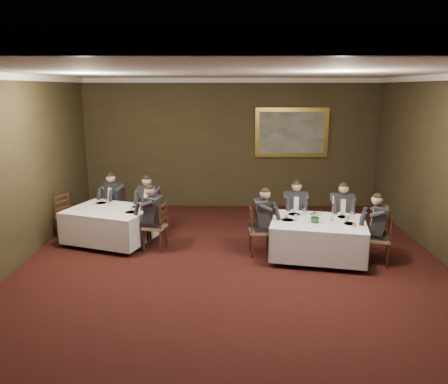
{
  "coord_description": "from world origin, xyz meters",
  "views": [
    {
      "loc": [
        -0.15,
        -6.91,
        3.25
      ],
      "look_at": [
        -0.18,
        1.86,
        1.15
      ],
      "focal_mm": 35.0,
      "sensor_mm": 36.0,
      "label": 1
    }
  ],
  "objects_px": {
    "diner_sec_backright": "(149,212)",
    "chair_main_backleft": "(295,228)",
    "diner_sec_backleft": "(115,208)",
    "centerpiece": "(316,216)",
    "painting": "(292,133)",
    "chair_main_backright": "(340,231)",
    "diner_main_backright": "(341,221)",
    "diner_sec_endright": "(155,226)",
    "table_second": "(110,223)",
    "diner_main_endleft": "(260,230)",
    "chair_sec_backright": "(150,221)",
    "chair_sec_backleft": "(116,217)",
    "table_main": "(318,237)",
    "candlestick": "(333,211)",
    "chair_sec_endright": "(156,236)",
    "chair_main_endleft": "(259,241)",
    "diner_main_backleft": "(295,219)",
    "chair_main_endright": "(378,249)",
    "chair_sec_endleft": "(69,225)",
    "diner_main_endright": "(379,237)"
  },
  "relations": [
    {
      "from": "chair_sec_backleft",
      "to": "painting",
      "type": "relative_size",
      "value": 0.51
    },
    {
      "from": "diner_main_backright",
      "to": "centerpiece",
      "type": "relative_size",
      "value": 4.8
    },
    {
      "from": "diner_main_backleft",
      "to": "painting",
      "type": "bearing_deg",
      "value": -90.86
    },
    {
      "from": "table_main",
      "to": "diner_main_backright",
      "type": "distance_m",
      "value": 1.03
    },
    {
      "from": "diner_main_backleft",
      "to": "chair_main_endright",
      "type": "distance_m",
      "value": 1.86
    },
    {
      "from": "chair_main_endleft",
      "to": "chair_sec_backright",
      "type": "relative_size",
      "value": 1.0
    },
    {
      "from": "table_main",
      "to": "chair_main_backright",
      "type": "bearing_deg",
      "value": 50.82
    },
    {
      "from": "chair_main_backleft",
      "to": "diner_sec_backleft",
      "type": "distance_m",
      "value": 4.17
    },
    {
      "from": "diner_sec_backright",
      "to": "chair_main_backleft",
      "type": "bearing_deg",
      "value": -174.38
    },
    {
      "from": "table_second",
      "to": "candlestick",
      "type": "distance_m",
      "value": 4.6
    },
    {
      "from": "chair_sec_endright",
      "to": "centerpiece",
      "type": "height_order",
      "value": "centerpiece"
    },
    {
      "from": "diner_sec_backright",
      "to": "table_main",
      "type": "bearing_deg",
      "value": 171.38
    },
    {
      "from": "chair_sec_endright",
      "to": "chair_main_endleft",
      "type": "bearing_deg",
      "value": -84.91
    },
    {
      "from": "chair_sec_backright",
      "to": "chair_main_backleft",
      "type": "bearing_deg",
      "value": -174.58
    },
    {
      "from": "table_main",
      "to": "diner_sec_backright",
      "type": "xyz_separation_m",
      "value": [
        -3.51,
        1.5,
        0.06
      ]
    },
    {
      "from": "diner_main_endleft",
      "to": "centerpiece",
      "type": "height_order",
      "value": "diner_main_endleft"
    },
    {
      "from": "chair_sec_endright",
      "to": "diner_main_endleft",
      "type": "bearing_deg",
      "value": -84.85
    },
    {
      "from": "diner_sec_backright",
      "to": "centerpiece",
      "type": "distance_m",
      "value": 3.81
    },
    {
      "from": "chair_main_backleft",
      "to": "diner_main_backright",
      "type": "xyz_separation_m",
      "value": [
        0.94,
        -0.2,
        0.23
      ]
    },
    {
      "from": "diner_main_backright",
      "to": "chair_main_backleft",
      "type": "bearing_deg",
      "value": -5.0
    },
    {
      "from": "diner_main_backright",
      "to": "painting",
      "type": "distance_m",
      "value": 3.49
    },
    {
      "from": "chair_main_endright",
      "to": "painting",
      "type": "height_order",
      "value": "painting"
    },
    {
      "from": "chair_main_backright",
      "to": "diner_main_endleft",
      "type": "height_order",
      "value": "diner_main_endleft"
    },
    {
      "from": "diner_main_endleft",
      "to": "chair_sec_endright",
      "type": "relative_size",
      "value": 1.35
    },
    {
      "from": "painting",
      "to": "chair_main_backright",
      "type": "bearing_deg",
      "value": -77.86
    },
    {
      "from": "chair_sec_backleft",
      "to": "diner_main_backright",
      "type": "bearing_deg",
      "value": -163.73
    },
    {
      "from": "table_second",
      "to": "diner_main_endright",
      "type": "bearing_deg",
      "value": -11.32
    },
    {
      "from": "diner_sec_backleft",
      "to": "centerpiece",
      "type": "bearing_deg",
      "value": -176.23
    },
    {
      "from": "diner_sec_backleft",
      "to": "candlestick",
      "type": "bearing_deg",
      "value": -173.12
    },
    {
      "from": "diner_sec_backleft",
      "to": "painting",
      "type": "xyz_separation_m",
      "value": [
        4.37,
        2.03,
        1.55
      ]
    },
    {
      "from": "chair_sec_endright",
      "to": "painting",
      "type": "xyz_separation_m",
      "value": [
        3.22,
        3.36,
        1.78
      ]
    },
    {
      "from": "chair_sec_backright",
      "to": "diner_sec_backright",
      "type": "xyz_separation_m",
      "value": [
        -0.0,
        -0.01,
        0.23
      ]
    },
    {
      "from": "chair_sec_endright",
      "to": "painting",
      "type": "relative_size",
      "value": 0.51
    },
    {
      "from": "diner_sec_backleft",
      "to": "chair_sec_backright",
      "type": "relative_size",
      "value": 1.35
    },
    {
      "from": "diner_main_backright",
      "to": "diner_sec_backright",
      "type": "distance_m",
      "value": 4.22
    },
    {
      "from": "chair_main_backright",
      "to": "chair_main_backleft",
      "type": "bearing_deg",
      "value": -4.31
    },
    {
      "from": "table_main",
      "to": "diner_main_backright",
      "type": "relative_size",
      "value": 1.5
    },
    {
      "from": "table_second",
      "to": "diner_main_endleft",
      "type": "bearing_deg",
      "value": -11.11
    },
    {
      "from": "diner_sec_backright",
      "to": "painting",
      "type": "relative_size",
      "value": 0.68
    },
    {
      "from": "diner_main_backright",
      "to": "diner_sec_backright",
      "type": "bearing_deg",
      "value": -2.36
    },
    {
      "from": "chair_main_endleft",
      "to": "chair_sec_backright",
      "type": "distance_m",
      "value": 2.72
    },
    {
      "from": "table_main",
      "to": "table_second",
      "type": "xyz_separation_m",
      "value": [
        -4.23,
        0.84,
        -0.0
      ]
    },
    {
      "from": "diner_sec_backright",
      "to": "chair_sec_backright",
      "type": "bearing_deg",
      "value": -90.0
    },
    {
      "from": "diner_main_backright",
      "to": "chair_sec_endright",
      "type": "distance_m",
      "value": 3.89
    },
    {
      "from": "candlestick",
      "to": "chair_sec_backleft",
      "type": "bearing_deg",
      "value": 158.9
    },
    {
      "from": "diner_main_backright",
      "to": "diner_sec_backleft",
      "type": "bearing_deg",
      "value": -4.13
    },
    {
      "from": "chair_main_endleft",
      "to": "candlestick",
      "type": "height_order",
      "value": "candlestick"
    },
    {
      "from": "chair_sec_backleft",
      "to": "chair_main_backleft",
      "type": "bearing_deg",
      "value": -163.55
    },
    {
      "from": "chair_sec_backright",
      "to": "chair_sec_endleft",
      "type": "relative_size",
      "value": 1.0
    },
    {
      "from": "diner_main_backright",
      "to": "diner_sec_endright",
      "type": "relative_size",
      "value": 1.0
    }
  ]
}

